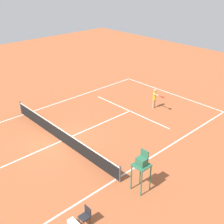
{
  "coord_description": "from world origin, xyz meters",
  "views": [
    {
      "loc": [
        -14.46,
        8.75,
        10.54
      ],
      "look_at": [
        -0.29,
        -4.47,
        0.8
      ],
      "focal_mm": 45.63,
      "sensor_mm": 36.0,
      "label": 1
    }
  ],
  "objects_px": {
    "tennis_ball": "(125,110)",
    "umpire_chair": "(142,165)",
    "player_serving": "(155,97)",
    "courtside_chair_near": "(86,215)"
  },
  "relations": [
    {
      "from": "player_serving",
      "to": "umpire_chair",
      "type": "height_order",
      "value": "umpire_chair"
    },
    {
      "from": "tennis_ball",
      "to": "courtside_chair_near",
      "type": "bearing_deg",
      "value": 125.92
    },
    {
      "from": "tennis_ball",
      "to": "courtside_chair_near",
      "type": "xyz_separation_m",
      "value": [
        -7.02,
        9.69,
        0.5
      ]
    },
    {
      "from": "umpire_chair",
      "to": "tennis_ball",
      "type": "bearing_deg",
      "value": -40.4
    },
    {
      "from": "player_serving",
      "to": "umpire_chair",
      "type": "relative_size",
      "value": 0.71
    },
    {
      "from": "courtside_chair_near",
      "to": "player_serving",
      "type": "bearing_deg",
      "value": -64.31
    },
    {
      "from": "player_serving",
      "to": "courtside_chair_near",
      "type": "relative_size",
      "value": 1.81
    },
    {
      "from": "tennis_ball",
      "to": "umpire_chair",
      "type": "distance_m",
      "value": 9.55
    },
    {
      "from": "player_serving",
      "to": "umpire_chair",
      "type": "xyz_separation_m",
      "value": [
        -5.86,
        8.27,
        0.58
      ]
    },
    {
      "from": "tennis_ball",
      "to": "courtside_chair_near",
      "type": "relative_size",
      "value": 0.07
    }
  ]
}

